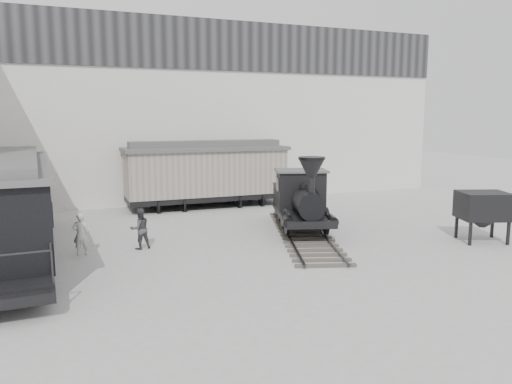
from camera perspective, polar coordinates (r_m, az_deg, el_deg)
name	(u,v)px	position (r m, az deg, el deg)	size (l,w,h in m)	color
ground	(302,261)	(18.48, 5.26, -7.86)	(90.00, 90.00, 0.00)	#9E9E9B
north_wall	(193,112)	(31.79, -7.19, 9.11)	(34.00, 2.51, 11.00)	silver
locomotive	(302,204)	(22.84, 5.26, -1.33)	(5.20, 10.17, 3.53)	#413D37
boxcar	(206,172)	(29.12, -5.70, 2.25)	(9.48, 3.04, 3.87)	black
passenger_coach	(9,206)	(20.68, -26.38, -1.40)	(3.26, 13.33, 3.54)	black
visitor_a	(81,234)	(20.10, -19.38, -4.56)	(0.60, 0.39, 1.64)	beige
visitor_b	(140,229)	(20.39, -13.11, -4.10)	(0.80, 0.62, 1.64)	#3C3D3F
coal_hopper	(483,209)	(23.02, 24.51, -1.82)	(2.36, 2.15, 2.11)	black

